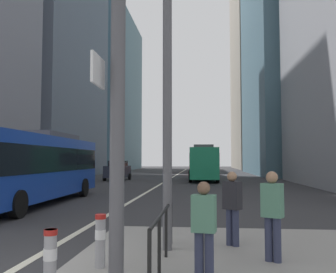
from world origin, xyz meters
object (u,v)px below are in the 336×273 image
object	(u,v)px
bollard_right	(50,258)
pedestrian_far	(272,211)
city_bus_blue_oncoming	(34,164)
city_bus_red_receding	(203,162)
car_oncoming_mid	(118,170)
street_lamp_post	(167,14)
city_bus_red_distant	(199,161)
pedestrian_waiting	(204,226)
pedestrian_walking	(232,204)
car_receding_near	(209,168)
bollard_back	(100,238)
car_receding_far	(196,168)

from	to	relation	value
bollard_right	pedestrian_far	world-z (taller)	pedestrian_far
city_bus_blue_oncoming	city_bus_red_receding	size ratio (longest dim) A/B	1.11
car_oncoming_mid	street_lamp_post	bearing A→B (deg)	-74.52
city_bus_red_distant	pedestrian_far	xyz separation A→B (m)	(1.91, -50.88, -0.75)
pedestrian_waiting	pedestrian_walking	world-z (taller)	pedestrian_walking
bollard_right	car_oncoming_mid	bearing A→B (deg)	101.63
city_bus_blue_oncoming	car_receding_near	world-z (taller)	city_bus_blue_oncoming
pedestrian_waiting	bollard_back	bearing A→B (deg)	163.43
car_receding_near	pedestrian_far	xyz separation A→B (m)	(0.55, -39.95, 0.10)
car_receding_near	city_bus_red_receding	bearing A→B (deg)	-94.09
car_oncoming_mid	car_receding_near	size ratio (longest dim) A/B	0.97
city_bus_red_distant	pedestrian_far	bearing A→B (deg)	-87.85
city_bus_red_receding	car_receding_far	world-z (taller)	city_bus_red_receding
car_receding_near	street_lamp_post	xyz separation A→B (m)	(-1.53, -39.25, 4.29)
pedestrian_walking	bollard_right	bearing A→B (deg)	-131.31
pedestrian_walking	city_bus_red_distant	bearing A→B (deg)	91.45
city_bus_red_receding	pedestrian_walking	xyz separation A→B (m)	(0.68, -27.69, -0.77)
city_bus_red_receding	pedestrian_waiting	bearing A→B (deg)	-89.92
bollard_back	pedestrian_walking	size ratio (longest dim) A/B	0.57
pedestrian_waiting	car_oncoming_mid	bearing A→B (deg)	105.92
city_bus_blue_oncoming	pedestrian_far	xyz separation A→B (m)	(9.06, -8.96, -0.75)
car_receding_far	bollard_right	bearing A→B (deg)	-91.74
city_bus_red_receding	bollard_right	xyz separation A→B (m)	(-2.15, -30.91, -1.18)
city_bus_red_distant	car_receding_far	world-z (taller)	city_bus_red_distant
bollard_back	pedestrian_far	size ratio (longest dim) A/B	0.55
car_receding_near	street_lamp_post	distance (m)	39.51
street_lamp_post	city_bus_red_distant	bearing A→B (deg)	89.82
bollard_back	pedestrian_waiting	distance (m)	1.96
bollard_back	bollard_right	bearing A→B (deg)	-104.21
city_bus_red_receding	pedestrian_waiting	xyz separation A→B (m)	(0.04, -30.10, -0.83)
bollard_right	pedestrian_far	bearing A→B (deg)	29.99
pedestrian_waiting	city_bus_blue_oncoming	bearing A→B (deg)	127.37
city_bus_blue_oncoming	car_oncoming_mid	bearing A→B (deg)	92.06
city_bus_blue_oncoming	car_receding_near	xyz separation A→B (m)	(8.51, 30.99, -0.85)
city_bus_red_receding	pedestrian_far	size ratio (longest dim) A/B	6.29
street_lamp_post	car_receding_near	bearing A→B (deg)	87.77
city_bus_red_distant	bollard_back	bearing A→B (deg)	-91.37
city_bus_red_receding	car_oncoming_mid	world-z (taller)	city_bus_red_receding
city_bus_red_distant	pedestrian_waiting	bearing A→B (deg)	-89.32
city_bus_blue_oncoming	city_bus_red_distant	bearing A→B (deg)	80.33
car_receding_near	bollard_back	xyz separation A→B (m)	(-2.60, -40.61, -0.32)
city_bus_red_distant	car_receding_near	bearing A→B (deg)	-82.86
car_receding_near	street_lamp_post	size ratio (longest dim) A/B	0.53
bollard_right	pedestrian_walking	size ratio (longest dim) A/B	0.56
city_bus_red_distant	car_oncoming_mid	distance (m)	23.75
car_receding_near	car_receding_far	world-z (taller)	same
pedestrian_waiting	pedestrian_far	bearing A→B (deg)	42.93
bollard_right	street_lamp_post	bearing A→B (deg)	62.52
street_lamp_post	bollard_back	world-z (taller)	street_lamp_post
city_bus_blue_oncoming	street_lamp_post	distance (m)	11.35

